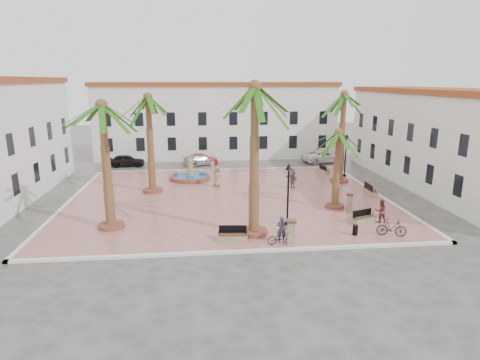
% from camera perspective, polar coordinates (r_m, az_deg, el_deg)
% --- Properties ---
extents(ground, '(120.00, 120.00, 0.00)m').
position_cam_1_polar(ground, '(33.88, -1.68, -2.67)').
color(ground, '#56544F').
rests_on(ground, ground).
extents(plaza, '(26.00, 22.00, 0.15)m').
position_cam_1_polar(plaza, '(33.86, -1.69, -2.55)').
color(plaza, '#C1736C').
rests_on(plaza, ground).
extents(kerb_n, '(26.30, 0.30, 0.16)m').
position_cam_1_polar(kerb_n, '(44.50, -2.73, 1.48)').
color(kerb_n, silver).
rests_on(kerb_n, ground).
extents(kerb_s, '(26.30, 0.30, 0.16)m').
position_cam_1_polar(kerb_s, '(23.56, 0.33, -10.14)').
color(kerb_s, silver).
rests_on(kerb_s, ground).
extents(kerb_e, '(0.30, 22.30, 0.16)m').
position_cam_1_polar(kerb_e, '(37.10, 18.78, -1.82)').
color(kerb_e, silver).
rests_on(kerb_e, ground).
extents(kerb_w, '(0.30, 22.30, 0.16)m').
position_cam_1_polar(kerb_w, '(35.42, -23.18, -2.95)').
color(kerb_w, silver).
rests_on(kerb_w, ground).
extents(building_north, '(30.40, 7.40, 9.50)m').
position_cam_1_polar(building_north, '(52.66, -3.35, 8.58)').
color(building_north, white).
rests_on(building_north, ground).
extents(building_east, '(7.40, 26.40, 9.00)m').
position_cam_1_polar(building_east, '(41.32, 27.02, 5.25)').
color(building_east, white).
rests_on(building_east, ground).
extents(fountain, '(3.96, 3.96, 2.04)m').
position_cam_1_polar(fountain, '(40.08, -7.09, 0.49)').
color(fountain, brown).
rests_on(fountain, plaza).
extents(palm_nw, '(5.58, 5.58, 8.63)m').
position_cam_1_polar(palm_nw, '(35.05, -12.90, 9.97)').
color(palm_nw, brown).
rests_on(palm_nw, plaza).
extents(palm_sw, '(5.58, 5.58, 8.48)m').
position_cam_1_polar(palm_sw, '(26.77, -18.95, 8.11)').
color(palm_sw, brown).
rests_on(palm_sw, plaza).
extents(palm_s, '(5.80, 5.80, 9.61)m').
position_cam_1_polar(palm_s, '(24.16, 2.12, 10.79)').
color(palm_s, brown).
rests_on(palm_s, plaza).
extents(palm_e, '(4.70, 4.70, 6.12)m').
position_cam_1_polar(palm_e, '(30.87, 13.80, 5.19)').
color(palm_e, brown).
rests_on(palm_e, plaza).
extents(palm_ne, '(5.67, 5.67, 8.73)m').
position_cam_1_polar(palm_ne, '(38.95, 14.54, 10.37)').
color(palm_ne, brown).
rests_on(palm_ne, plaza).
extents(bench_s, '(1.84, 0.72, 0.95)m').
position_cam_1_polar(bench_s, '(24.72, -1.04, -8.10)').
color(bench_s, gray).
rests_on(bench_s, plaza).
extents(bench_se, '(1.79, 1.07, 0.90)m').
position_cam_1_polar(bench_se, '(29.04, 17.16, -5.35)').
color(bench_se, gray).
rests_on(bench_se, plaza).
extents(bench_e, '(0.59, 1.85, 0.97)m').
position_cam_1_polar(bench_e, '(36.22, 18.05, -1.57)').
color(bench_e, gray).
rests_on(bench_e, plaza).
extents(bench_ne, '(0.81, 1.67, 0.85)m').
position_cam_1_polar(bench_ne, '(43.29, 11.91, 1.25)').
color(bench_ne, gray).
rests_on(bench_ne, plaza).
extents(lamppost_s, '(0.46, 0.46, 4.26)m').
position_cam_1_polar(lamppost_s, '(26.84, 6.88, -0.52)').
color(lamppost_s, black).
rests_on(lamppost_s, plaza).
extents(lamppost_e, '(0.47, 0.47, 4.37)m').
position_cam_1_polar(lamppost_e, '(41.88, 14.85, 4.45)').
color(lamppost_e, black).
rests_on(lamppost_e, plaza).
extents(bollard_se, '(0.63, 0.63, 1.53)m').
position_cam_1_polar(bollard_se, '(24.26, 7.28, -7.32)').
color(bollard_se, gray).
rests_on(bollard_se, plaza).
extents(bollard_n, '(0.46, 0.46, 1.23)m').
position_cam_1_polar(bollard_n, '(43.72, -3.92, 2.19)').
color(bollard_n, gray).
rests_on(bollard_n, plaza).
extents(bollard_e, '(0.59, 0.59, 1.38)m').
position_cam_1_polar(bollard_e, '(31.06, 15.29, -3.07)').
color(bollard_e, gray).
rests_on(bollard_e, plaza).
extents(litter_bin, '(0.34, 0.34, 0.66)m').
position_cam_1_polar(litter_bin, '(26.65, 16.06, -6.85)').
color(litter_bin, black).
rests_on(litter_bin, plaza).
extents(cyclist_a, '(0.68, 0.56, 1.60)m').
position_cam_1_polar(cyclist_a, '(24.62, 5.94, -6.94)').
color(cyclist_a, '#2E3048').
rests_on(cyclist_a, plaza).
extents(bicycle_a, '(1.67, 0.64, 0.86)m').
position_cam_1_polar(bicycle_a, '(24.27, 5.87, -8.19)').
color(bicycle_a, black).
rests_on(bicycle_a, plaza).
extents(cyclist_b, '(0.82, 0.65, 1.64)m').
position_cam_1_polar(cyclist_b, '(29.34, 19.39, -4.16)').
color(cyclist_b, '#5A2924').
rests_on(cyclist_b, plaza).
extents(bicycle_b, '(1.88, 1.09, 1.09)m').
position_cam_1_polar(bicycle_b, '(27.13, 20.76, -6.37)').
color(bicycle_b, black).
rests_on(bicycle_b, plaza).
extents(pedestrian_fountain_a, '(1.06, 0.88, 1.87)m').
position_cam_1_polar(pedestrian_fountain_a, '(36.95, -3.29, 0.47)').
color(pedestrian_fountain_a, '#8D765E').
rests_on(pedestrian_fountain_a, plaza).
extents(pedestrian_fountain_b, '(1.09, 0.64, 1.75)m').
position_cam_1_polar(pedestrian_fountain_b, '(38.80, 2.03, 1.05)').
color(pedestrian_fountain_b, '#313D50').
rests_on(pedestrian_fountain_b, plaza).
extents(pedestrian_north, '(0.79, 1.26, 1.87)m').
position_cam_1_polar(pedestrian_north, '(43.23, -12.59, 2.14)').
color(pedestrian_north, '#434247').
rests_on(pedestrian_north, plaza).
extents(pedestrian_east, '(1.14, 1.70, 1.76)m').
position_cam_1_polar(pedestrian_east, '(36.64, 7.44, 0.17)').
color(pedestrian_east, '#655C4D').
rests_on(pedestrian_east, plaza).
extents(car_black, '(4.17, 1.74, 1.41)m').
position_cam_1_polar(car_black, '(48.15, -15.86, 2.68)').
color(car_black, black).
rests_on(car_black, ground).
extents(car_red, '(3.77, 1.32, 1.24)m').
position_cam_1_polar(car_red, '(47.63, -5.48, 2.93)').
color(car_red, maroon).
rests_on(car_red, ground).
extents(car_silver, '(4.57, 3.27, 1.23)m').
position_cam_1_polar(car_silver, '(47.35, -5.57, 2.85)').
color(car_silver, silver).
rests_on(car_silver, ground).
extents(car_white, '(5.95, 3.82, 1.53)m').
position_cam_1_polar(car_white, '(49.76, 11.89, 3.34)').
color(car_white, white).
rests_on(car_white, ground).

